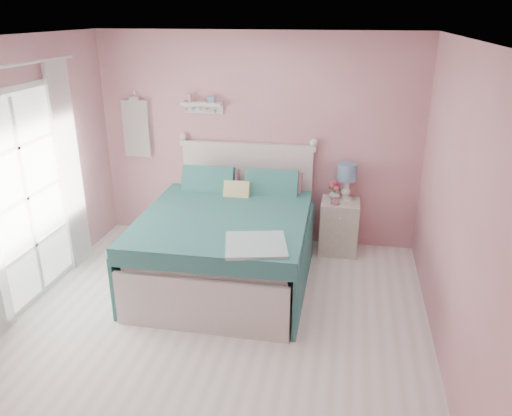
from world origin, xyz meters
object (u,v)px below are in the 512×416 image
(vase, at_px, (334,194))
(nightstand, at_px, (339,227))
(teacup, at_px, (335,201))
(table_lamp, at_px, (347,175))
(bed, at_px, (228,242))

(vase, bearing_deg, nightstand, -33.50)
(nightstand, height_order, teacup, teacup)
(table_lamp, distance_m, vase, 0.28)
(table_lamp, xyz_separation_m, teacup, (-0.12, -0.18, -0.28))
(nightstand, distance_m, vase, 0.41)
(table_lamp, distance_m, teacup, 0.35)
(nightstand, relative_size, teacup, 6.65)
(vase, xyz_separation_m, teacup, (0.02, -0.17, -0.03))
(vase, bearing_deg, table_lamp, 6.57)
(nightstand, bearing_deg, teacup, -121.62)
(table_lamp, relative_size, vase, 3.27)
(teacup, bearing_deg, nightstand, 58.38)
(bed, distance_m, vase, 1.47)
(nightstand, height_order, vase, vase)
(table_lamp, bearing_deg, vase, -173.43)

